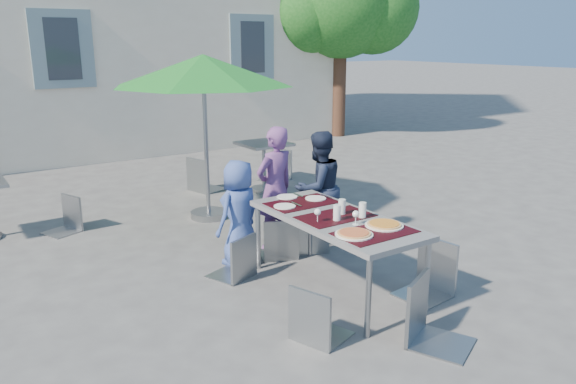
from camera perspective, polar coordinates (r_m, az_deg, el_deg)
ground at (r=4.94m, az=0.73°, el=-13.45°), size 90.00×90.00×0.00m
tree at (r=14.33m, az=5.43°, el=18.71°), size 3.60×3.00×4.70m
dining_table at (r=5.35m, az=4.83°, el=-3.06°), size 0.80×1.85×0.76m
pizza_near_left at (r=4.84m, az=6.72°, el=-4.22°), size 0.33×0.33×0.03m
pizza_near_right at (r=5.11m, az=9.74°, el=-3.28°), size 0.35×0.35×0.03m
glassware at (r=5.26m, az=5.81°, el=-1.90°), size 0.50×0.37×0.15m
place_settings at (r=5.82m, az=0.84°, el=-0.84°), size 0.69×0.50×0.01m
child_0 at (r=6.03m, az=-4.98°, el=-2.13°), size 0.65×0.53×1.15m
child_1 at (r=6.45m, az=-1.32°, el=0.37°), size 0.57×0.43×1.44m
child_2 at (r=6.65m, az=3.12°, el=0.43°), size 0.68×0.42×1.35m
chair_0 at (r=5.68m, az=-5.29°, el=-3.98°), size 0.50×0.50×0.87m
chair_1 at (r=6.17m, az=-0.86°, el=-2.26°), size 0.51×0.51×0.89m
chair_2 at (r=6.36m, az=2.24°, el=-1.56°), size 0.52×0.52×0.92m
chair_3 at (r=4.50m, az=2.92°, el=-9.08°), size 0.51×0.51×0.90m
chair_4 at (r=5.47m, az=14.49°, el=-4.35°), size 0.49×0.48×0.99m
chair_5 at (r=4.59m, az=14.50°, el=-7.89°), size 0.61×0.61×1.03m
patio_umbrella at (r=7.46m, az=-8.60°, el=11.99°), size 2.37×2.37×2.19m
bg_chair_r_0 at (r=7.61m, az=-21.83°, el=-0.16°), size 0.49×0.49×0.85m
cafe_table_1 at (r=9.02m, az=-2.46°, el=3.60°), size 0.73×0.73×0.79m
bg_chair_l_1 at (r=9.04m, az=-8.82°, el=3.86°), size 0.57×0.57×1.04m
bg_chair_r_1 at (r=9.74m, az=-1.02°, el=4.65°), size 0.56×0.56×0.99m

